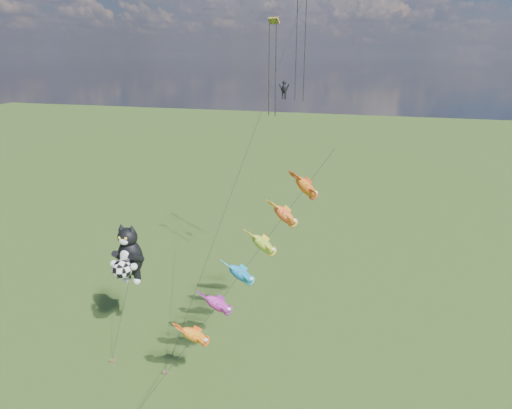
# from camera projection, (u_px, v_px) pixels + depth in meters

# --- Properties ---
(ground) EXTENTS (300.00, 300.00, 0.00)m
(ground) POSITION_uv_depth(u_px,v_px,m) (44.00, 364.00, 31.53)
(ground) COLOR #1F3C0F
(cat_kite_rig) EXTENTS (2.20, 4.05, 10.00)m
(cat_kite_rig) POSITION_uv_depth(u_px,v_px,m) (128.00, 256.00, 31.58)
(cat_kite_rig) COLOR brown
(cat_kite_rig) RESTS_ON ground
(fish_windsock_rig) EXTENTS (10.50, 12.18, 15.45)m
(fish_windsock_rig) POSITION_uv_depth(u_px,v_px,m) (252.00, 260.00, 28.50)
(fish_windsock_rig) COLOR brown
(fish_windsock_rig) RESTS_ON ground
(parafoil_rig) EXTENTS (6.90, 16.57, 27.45)m
(parafoil_rig) POSITION_uv_depth(u_px,v_px,m) (283.00, 72.00, 35.18)
(parafoil_rig) COLOR brown
(parafoil_rig) RESTS_ON ground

